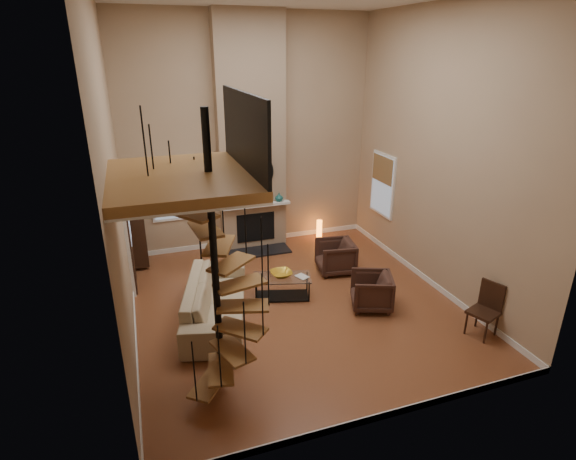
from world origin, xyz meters
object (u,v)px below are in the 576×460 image
object	(u,v)px
hutch	(136,226)
armchair_near	(339,256)
coffee_table	(282,284)
accent_lamp	(319,230)
floor_lamp	(198,211)
sofa	(215,299)
armchair_far	(375,291)
side_chair	(487,307)

from	to	relation	value
hutch	armchair_near	distance (m)	4.61
coffee_table	accent_lamp	xyz separation A→B (m)	(1.88, 2.59, -0.03)
armchair_near	floor_lamp	distance (m)	3.25
armchair_near	accent_lamp	distance (m)	1.92
sofa	coffee_table	bearing A→B (deg)	-61.44
floor_lamp	accent_lamp	bearing A→B (deg)	15.15
floor_lamp	sofa	bearing A→B (deg)	-91.66
sofa	coffee_table	distance (m)	1.44
sofa	coffee_table	xyz separation A→B (m)	(1.40, 0.34, -0.11)
accent_lamp	floor_lamp	bearing A→B (deg)	-164.85
armchair_far	hutch	bearing A→B (deg)	-108.03
armchair_far	side_chair	xyz separation A→B (m)	(1.39, -1.38, 0.17)
armchair_far	sofa	bearing A→B (deg)	-80.26
hutch	accent_lamp	size ratio (longest dim) A/B	3.38
hutch	armchair_far	distance (m)	5.48
hutch	sofa	world-z (taller)	hutch
floor_lamp	accent_lamp	size ratio (longest dim) A/B	3.28
coffee_table	side_chair	size ratio (longest dim) A/B	1.29
armchair_near	hutch	bearing A→B (deg)	-104.24
hutch	accent_lamp	distance (m)	4.58
hutch	coffee_table	bearing A→B (deg)	-43.57
floor_lamp	armchair_far	bearing A→B (deg)	-42.69
coffee_table	hutch	bearing A→B (deg)	136.43
armchair_near	accent_lamp	world-z (taller)	armchair_near
sofa	floor_lamp	xyz separation A→B (m)	(0.06, 2.06, 1.02)
hutch	floor_lamp	xyz separation A→B (m)	(1.30, -0.79, 0.46)
sofa	armchair_near	distance (m)	3.14
sofa	side_chair	world-z (taller)	side_chair
coffee_table	armchair_near	bearing A→B (deg)	24.33
hutch	sofa	size ratio (longest dim) A/B	0.68
sofa	side_chair	distance (m)	4.78
armchair_near	side_chair	xyz separation A→B (m)	(1.38, -3.04, 0.17)
sofa	accent_lamp	bearing A→B (deg)	-33.23
armchair_near	coffee_table	bearing A→B (deg)	-56.64
armchair_far	floor_lamp	world-z (taller)	floor_lamp
hutch	armchair_near	xyz separation A→B (m)	(4.20, -1.81, -0.60)
sofa	floor_lamp	world-z (taller)	floor_lamp
coffee_table	side_chair	xyz separation A→B (m)	(2.94, -2.33, 0.24)
hutch	side_chair	bearing A→B (deg)	-40.93
armchair_near	accent_lamp	xyz separation A→B (m)	(0.32, 1.89, -0.10)
coffee_table	floor_lamp	distance (m)	2.46
armchair_far	coffee_table	xyz separation A→B (m)	(-1.56, 0.95, -0.07)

